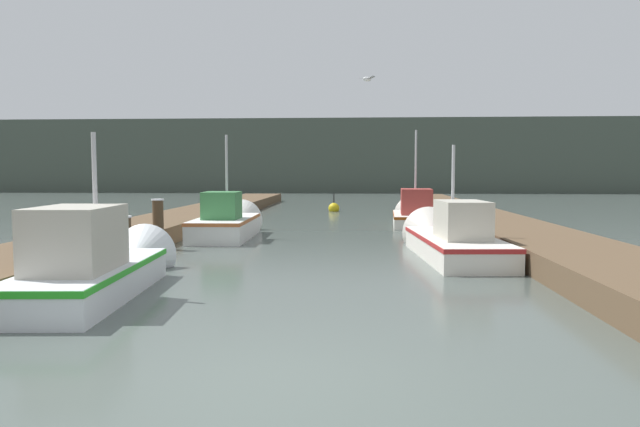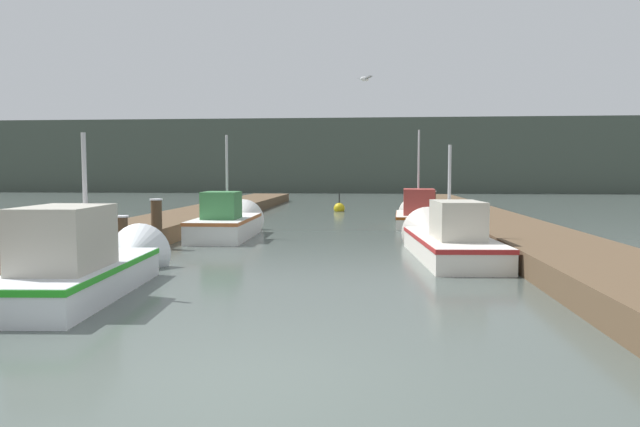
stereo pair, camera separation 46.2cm
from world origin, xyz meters
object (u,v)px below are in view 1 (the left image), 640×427
(fishing_boat_2, at_px, (229,223))
(mooring_piling_3, at_px, (125,238))
(mooring_piling_2, at_px, (428,204))
(mooring_piling_1, at_px, (158,224))
(fishing_boat_1, at_px, (449,238))
(channel_buoy, at_px, (334,208))
(fishing_boat_3, at_px, (415,214))
(seagull_lead, at_px, (367,79))
(fishing_boat_0, at_px, (102,264))
(mooring_piling_0, at_px, (41,264))

(fishing_boat_2, height_order, mooring_piling_3, fishing_boat_2)
(fishing_boat_2, height_order, mooring_piling_2, fishing_boat_2)
(fishing_boat_2, distance_m, mooring_piling_1, 3.49)
(mooring_piling_3, bearing_deg, fishing_boat_2, 74.62)
(fishing_boat_1, height_order, mooring_piling_2, fishing_boat_1)
(fishing_boat_1, distance_m, mooring_piling_3, 8.20)
(fishing_boat_2, bearing_deg, channel_buoy, 74.58)
(fishing_boat_1, xyz_separation_m, fishing_boat_3, (-0.00, 8.54, 0.02))
(fishing_boat_3, relative_size, seagull_lead, 9.55)
(fishing_boat_0, height_order, fishing_boat_3, fishing_boat_3)
(seagull_lead, bearing_deg, channel_buoy, -34.98)
(mooring_piling_2, relative_size, channel_buoy, 1.13)
(fishing_boat_1, distance_m, seagull_lead, 4.93)
(fishing_boat_0, relative_size, fishing_boat_2, 1.08)
(fishing_boat_1, relative_size, fishing_boat_2, 1.18)
(fishing_boat_2, xyz_separation_m, mooring_piling_3, (-1.42, -5.17, 0.08))
(mooring_piling_1, height_order, seagull_lead, seagull_lead)
(mooring_piling_1, xyz_separation_m, channel_buoy, (4.33, 15.33, -0.54))
(mooring_piling_3, bearing_deg, seagull_lead, 22.88)
(mooring_piling_3, xyz_separation_m, seagull_lead, (5.94, 2.51, 4.18))
(fishing_boat_3, distance_m, mooring_piling_1, 11.27)
(fishing_boat_2, relative_size, fishing_boat_3, 1.07)
(fishing_boat_2, xyz_separation_m, mooring_piling_2, (7.68, 8.70, 0.16))
(mooring_piling_0, relative_size, mooring_piling_3, 1.00)
(fishing_boat_3, height_order, mooring_piling_1, fishing_boat_3)
(mooring_piling_2, height_order, channel_buoy, mooring_piling_2)
(fishing_boat_1, xyz_separation_m, channel_buoy, (-3.60, 15.87, -0.26))
(fishing_boat_2, relative_size, mooring_piling_3, 4.65)
(fishing_boat_3, distance_m, mooring_piling_0, 16.00)
(fishing_boat_3, xyz_separation_m, channel_buoy, (-3.60, 7.33, -0.27))
(fishing_boat_0, height_order, mooring_piling_0, fishing_boat_0)
(channel_buoy, bearing_deg, fishing_boat_0, -99.34)
(fishing_boat_2, distance_m, mooring_piling_2, 11.61)
(mooring_piling_1, relative_size, seagull_lead, 2.85)
(fishing_boat_2, height_order, mooring_piling_0, fishing_boat_2)
(mooring_piling_2, bearing_deg, fishing_boat_0, -114.74)
(fishing_boat_0, xyz_separation_m, mooring_piling_3, (-1.05, 3.60, 0.05))
(mooring_piling_2, xyz_separation_m, mooring_piling_3, (-9.10, -13.87, -0.08))
(fishing_boat_2, distance_m, mooring_piling_3, 5.36)
(fishing_boat_0, distance_m, mooring_piling_0, 1.01)
(mooring_piling_1, distance_m, mooring_piling_2, 14.92)
(mooring_piling_1, relative_size, channel_buoy, 1.28)
(fishing_boat_1, height_order, fishing_boat_3, fishing_boat_3)
(fishing_boat_2, distance_m, seagull_lead, 6.76)
(fishing_boat_3, xyz_separation_m, mooring_piling_1, (-7.93, -8.01, 0.27))
(mooring_piling_2, distance_m, mooring_piling_3, 16.59)
(fishing_boat_2, relative_size, seagull_lead, 10.22)
(fishing_boat_1, distance_m, fishing_boat_2, 7.66)
(fishing_boat_2, bearing_deg, fishing_boat_3, 34.37)
(mooring_piling_0, distance_m, mooring_piling_3, 3.94)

